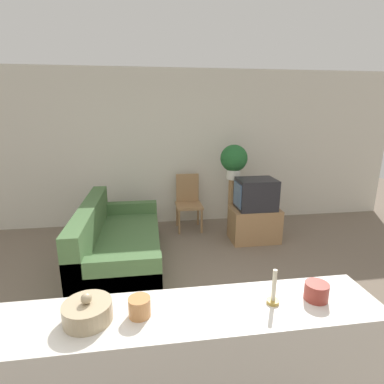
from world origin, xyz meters
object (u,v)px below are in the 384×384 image
couch (117,245)px  wooden_chair (188,200)px  television (256,194)px  potted_plant (234,160)px  decorative_bowl (88,311)px

couch → wooden_chair: bearing=47.0°
couch → television: (2.07, 0.51, 0.49)m
wooden_chair → television: bearing=-35.3°
potted_plant → couch: bearing=-153.2°
couch → television: size_ratio=3.45×
wooden_chair → potted_plant: size_ratio=1.68×
wooden_chair → couch: bearing=-133.0°
wooden_chair → decorative_bowl: (-0.99, -3.57, 0.50)m
couch → decorative_bowl: bearing=-87.1°
television → decorative_bowl: (-1.94, -2.89, 0.25)m
couch → decorative_bowl: size_ratio=8.28×
decorative_bowl → television: bearing=56.0°
couch → wooden_chair: (1.11, 1.19, 0.23)m
television → potted_plant: potted_plant is taller
wooden_chair → potted_plant: bearing=-20.7°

